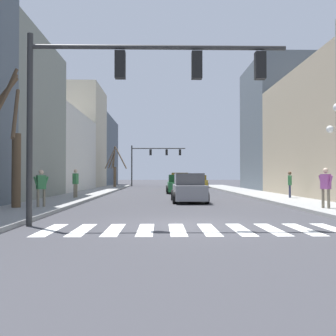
# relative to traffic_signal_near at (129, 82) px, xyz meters

# --- Properties ---
(ground_plane) EXTENTS (240.00, 240.00, 0.00)m
(ground_plane) POSITION_rel_traffic_signal_near_xyz_m (1.89, 0.21, -4.42)
(ground_plane) COLOR #38383D
(building_row_left) EXTENTS (6.00, 61.04, 12.29)m
(building_row_left) POSITION_rel_traffic_signal_near_xyz_m (-9.26, 24.19, 0.85)
(building_row_left) COLOR #515B66
(building_row_left) RESTS_ON ground_plane
(crosswalk_stripes) EXTENTS (8.55, 2.60, 0.01)m
(crosswalk_stripes) POSITION_rel_traffic_signal_near_xyz_m (1.89, -0.84, -4.42)
(crosswalk_stripes) COLOR white
(crosswalk_stripes) RESTS_ON ground_plane
(traffic_signal_near) EXTENTS (7.95, 0.28, 5.89)m
(traffic_signal_near) POSITION_rel_traffic_signal_near_xyz_m (0.00, 0.00, 0.00)
(traffic_signal_near) COLOR #2D2D2D
(traffic_signal_near) RESTS_ON ground_plane
(traffic_signal_far) EXTENTS (7.62, 0.28, 5.72)m
(traffic_signal_far) POSITION_rel_traffic_signal_near_xyz_m (-0.11, 43.13, -0.13)
(traffic_signal_far) COLOR #2D2D2D
(traffic_signal_far) RESTS_ON ground_plane
(car_driving_away_lane) EXTENTS (2.15, 4.72, 1.60)m
(car_driving_away_lane) POSITION_rel_traffic_signal_near_xyz_m (2.55, 21.92, -3.67)
(car_driving_away_lane) COLOR #236B38
(car_driving_away_lane) RESTS_ON ground_plane
(car_parked_right_far) EXTENTS (1.97, 4.77, 1.66)m
(car_parked_right_far) POSITION_rel_traffic_signal_near_xyz_m (2.61, 10.70, -3.64)
(car_parked_right_far) COLOR gray
(car_parked_right_far) RESTS_ON ground_plane
(car_parked_left_mid) EXTENTS (2.19, 4.73, 1.82)m
(car_parked_left_mid) POSITION_rel_traffic_signal_near_xyz_m (3.09, 31.44, -3.57)
(car_parked_left_mid) COLOR #A38423
(car_parked_left_mid) RESTS_ON ground_plane
(car_at_intersection) EXTENTS (2.09, 4.36, 1.57)m
(car_at_intersection) POSITION_rel_traffic_signal_near_xyz_m (5.89, 38.03, -3.68)
(car_at_intersection) COLOR #A38423
(car_at_intersection) RESTS_ON ground_plane
(pedestrian_crossing_street) EXTENTS (0.31, 0.77, 1.78)m
(pedestrian_crossing_street) POSITION_rel_traffic_signal_near_xyz_m (-4.38, 12.81, -3.21)
(pedestrian_crossing_street) COLOR #7A705B
(pedestrian_crossing_street) RESTS_ON sidewalk_left
(pedestrian_on_left_sidewalk) EXTENTS (0.40, 0.70, 1.71)m
(pedestrian_on_left_sidewalk) POSITION_rel_traffic_signal_near_xyz_m (7.98, 4.52, -3.26)
(pedestrian_on_left_sidewalk) COLOR #7A705B
(pedestrian_on_left_sidewalk) RESTS_ON sidewalk_right
(pedestrian_waiting_at_curb) EXTENTS (0.59, 0.53, 1.65)m
(pedestrian_waiting_at_curb) POSITION_rel_traffic_signal_near_xyz_m (-4.34, 5.53, -3.29)
(pedestrian_waiting_at_curb) COLOR #7A705B
(pedestrian_waiting_at_curb) RESTS_ON sidewalk_left
(pedestrian_on_right_sidewalk) EXTENTS (0.30, 0.70, 1.64)m
(pedestrian_on_right_sidewalk) POSITION_rel_traffic_signal_near_xyz_m (9.06, 12.36, -3.30)
(pedestrian_on_right_sidewalk) COLOR #282D47
(pedestrian_on_right_sidewalk) RESTS_ON sidewalk_right
(street_tree_right_near) EXTENTS (2.36, 2.11, 6.08)m
(street_tree_right_near) POSITION_rel_traffic_signal_near_xyz_m (-5.49, 4.99, -1.57)
(street_tree_right_near) COLOR brown
(street_tree_right_near) RESTS_ON sidewalk_left
(street_tree_left_far) EXTENTS (2.60, 2.71, 4.86)m
(street_tree_left_far) POSITION_rel_traffic_signal_near_xyz_m (-4.42, 34.59, -2.03)
(street_tree_left_far) COLOR brown
(street_tree_left_far) RESTS_ON sidewalk_left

